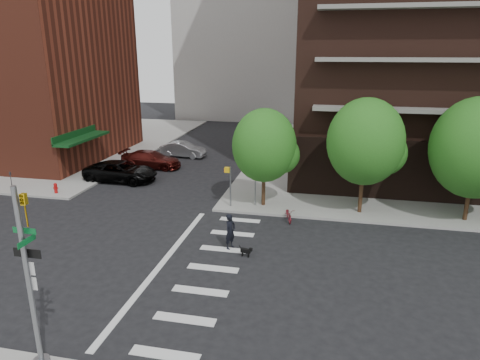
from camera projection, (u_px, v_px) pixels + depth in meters
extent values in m
plane|color=black|center=(153.00, 262.00, 20.45)|extent=(120.00, 120.00, 0.00)
cube|color=gray|center=(471.00, 162.00, 38.31)|extent=(39.00, 33.00, 0.15)
cube|color=gray|center=(30.00, 141.00, 47.29)|extent=(31.00, 33.00, 0.15)
cube|color=silver|center=(165.00, 354.00, 14.24)|extent=(2.40, 0.50, 0.01)
cube|color=silver|center=(185.00, 319.00, 16.11)|extent=(2.40, 0.50, 0.01)
cube|color=silver|center=(200.00, 291.00, 17.98)|extent=(2.40, 0.50, 0.01)
cube|color=silver|center=(213.00, 268.00, 19.85)|extent=(2.40, 0.50, 0.01)
cube|color=silver|center=(224.00, 249.00, 21.72)|extent=(2.40, 0.50, 0.01)
cube|color=silver|center=(232.00, 234.00, 23.59)|extent=(2.40, 0.50, 0.01)
cube|color=silver|center=(240.00, 220.00, 25.46)|extent=(2.40, 0.50, 0.01)
cube|color=silver|center=(162.00, 263.00, 20.35)|extent=(0.30, 13.00, 0.01)
cube|color=black|center=(443.00, 137.00, 38.67)|extent=(25.50, 25.50, 4.00)
cube|color=#0C3814|center=(83.00, 138.00, 34.00)|extent=(1.40, 6.00, 0.20)
cylinder|color=#301E11|center=(264.00, 188.00, 27.22)|extent=(0.24, 0.24, 2.30)
sphere|color=#235B19|center=(264.00, 145.00, 26.41)|extent=(4.00, 4.00, 4.00)
cylinder|color=#301E11|center=(361.00, 192.00, 25.98)|extent=(0.24, 0.24, 2.60)
sphere|color=#235B19|center=(365.00, 142.00, 25.07)|extent=(4.50, 4.50, 4.50)
cylinder|color=#301E11|center=(467.00, 201.00, 24.82)|extent=(0.24, 0.24, 2.30)
sphere|color=#235B19|center=(476.00, 148.00, 23.90)|extent=(5.00, 5.00, 5.00)
cylinder|color=slate|center=(29.00, 283.00, 12.61)|extent=(0.16, 0.16, 6.00)
imported|color=gold|center=(25.00, 210.00, 11.89)|extent=(0.16, 0.20, 1.00)
cube|color=#0A5926|center=(24.00, 231.00, 12.29)|extent=(0.75, 0.02, 0.18)
cube|color=#0A5926|center=(27.00, 241.00, 12.19)|extent=(0.02, 0.75, 0.18)
cube|color=black|center=(27.00, 253.00, 12.46)|extent=(0.90, 0.02, 0.28)
cube|color=silver|center=(30.00, 268.00, 12.61)|extent=(0.32, 0.02, 0.42)
cube|color=silver|center=(32.00, 283.00, 12.76)|extent=(0.32, 0.02, 0.42)
cylinder|color=slate|center=(230.00, 187.00, 26.92)|extent=(0.10, 0.10, 2.60)
cube|color=gold|center=(227.00, 170.00, 26.64)|extent=(0.32, 0.25, 0.32)
cylinder|color=slate|center=(255.00, 189.00, 27.15)|extent=(0.08, 0.08, 2.20)
cube|color=gold|center=(255.00, 176.00, 26.74)|extent=(0.64, 0.02, 0.64)
cylinder|color=#A50C0C|center=(56.00, 189.00, 29.71)|extent=(0.22, 0.22, 0.60)
sphere|color=#A50C0C|center=(55.00, 185.00, 29.62)|extent=(0.24, 0.24, 0.24)
cylinder|color=black|center=(11.00, 182.00, 30.33)|extent=(0.05, 0.05, 1.10)
cube|color=black|center=(10.00, 173.00, 30.14)|extent=(0.10, 0.08, 0.22)
imported|color=black|center=(121.00, 171.00, 32.78)|extent=(2.72, 5.64, 1.55)
imported|color=#49120F|center=(151.00, 159.00, 36.44)|extent=(2.19, 5.17, 1.49)
imported|color=#95979B|center=(183.00, 150.00, 40.21)|extent=(1.86, 4.41, 1.42)
imported|color=maroon|center=(289.00, 214.00, 25.25)|extent=(0.93, 1.62, 0.80)
imported|color=black|center=(230.00, 231.00, 21.59)|extent=(0.80, 0.68, 1.86)
cube|color=black|center=(246.00, 251.00, 20.89)|extent=(0.51, 0.25, 0.20)
cube|color=black|center=(251.00, 250.00, 20.75)|extent=(0.16, 0.14, 0.14)
cylinder|color=black|center=(249.00, 254.00, 20.96)|extent=(0.05, 0.05, 0.22)
cylinder|color=black|center=(242.00, 255.00, 20.93)|extent=(0.05, 0.05, 0.22)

